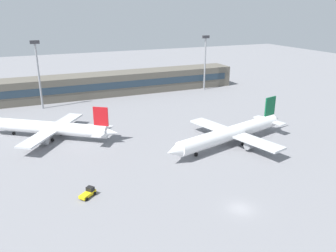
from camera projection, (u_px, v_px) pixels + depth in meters
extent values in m
plane|color=gray|center=(159.00, 137.00, 97.75)|extent=(400.00, 400.00, 0.00)
cube|color=#5B564C|center=(110.00, 84.00, 144.41)|extent=(111.53, 12.00, 9.00)
cube|color=#263847|center=(114.00, 86.00, 139.02)|extent=(105.95, 0.16, 2.80)
cylinder|color=white|center=(231.00, 133.00, 91.43)|extent=(35.65, 12.72, 3.79)
cone|color=white|center=(174.00, 151.00, 80.01)|extent=(4.94, 4.53, 3.60)
cone|color=white|center=(275.00, 119.00, 102.73)|extent=(4.33, 3.52, 2.65)
cube|color=#0C5933|center=(270.00, 106.00, 99.46)|extent=(4.33, 1.45, 5.48)
cube|color=silver|center=(269.00, 120.00, 101.09)|extent=(5.21, 10.34, 0.24)
cube|color=silver|center=(233.00, 133.00, 92.10)|extent=(12.17, 30.12, 0.50)
cylinder|color=gray|center=(217.00, 132.00, 97.01)|extent=(3.59, 2.73, 1.99)
cylinder|color=gray|center=(251.00, 145.00, 88.12)|extent=(3.59, 2.73, 1.99)
cylinder|color=black|center=(196.00, 154.00, 85.05)|extent=(1.06, 0.64, 1.00)
cylinder|color=black|center=(228.00, 138.00, 95.43)|extent=(1.06, 0.64, 1.00)
cylinder|color=black|center=(243.00, 144.00, 91.58)|extent=(1.06, 0.64, 1.00)
cylinder|color=white|center=(50.00, 128.00, 96.00)|extent=(29.76, 22.74, 3.59)
cone|color=white|center=(112.00, 133.00, 92.32)|extent=(4.39, 4.14, 2.51)
cube|color=red|center=(101.00, 116.00, 91.44)|extent=(3.58, 2.70, 5.20)
cube|color=silver|center=(103.00, 131.00, 92.77)|extent=(7.66, 9.23, 0.23)
cube|color=silver|center=(53.00, 129.00, 95.91)|extent=(20.21, 25.70, 0.47)
cylinder|color=gray|center=(63.00, 127.00, 101.58)|extent=(3.56, 3.30, 1.89)
cylinder|color=gray|center=(42.00, 141.00, 91.12)|extent=(3.56, 3.30, 1.89)
cylinder|color=black|center=(14.00, 133.00, 99.26)|extent=(0.99, 0.86, 0.95)
cylinder|color=black|center=(61.00, 134.00, 98.77)|extent=(0.99, 0.86, 0.95)
cylinder|color=black|center=(52.00, 140.00, 94.23)|extent=(0.99, 0.86, 0.95)
cube|color=yellow|center=(88.00, 194.00, 66.77)|extent=(3.73, 3.45, 0.60)
cube|color=black|center=(90.00, 189.00, 67.32)|extent=(1.74, 1.78, 0.90)
cylinder|color=black|center=(95.00, 193.00, 67.55)|extent=(0.70, 0.64, 0.70)
cylinder|color=black|center=(88.00, 192.00, 68.22)|extent=(0.70, 0.64, 0.70)
cylinder|color=black|center=(87.00, 199.00, 65.53)|extent=(0.70, 0.64, 0.70)
cylinder|color=black|center=(80.00, 197.00, 66.20)|extent=(0.70, 0.64, 0.70)
cylinder|color=gray|center=(39.00, 77.00, 121.62)|extent=(0.70, 0.70, 23.21)
cube|color=#333338|center=(35.00, 42.00, 117.59)|extent=(3.20, 0.80, 1.20)
cylinder|color=gray|center=(205.00, 64.00, 150.56)|extent=(0.70, 0.70, 22.52)
cube|color=#333338|center=(206.00, 37.00, 146.64)|extent=(3.20, 0.80, 1.20)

